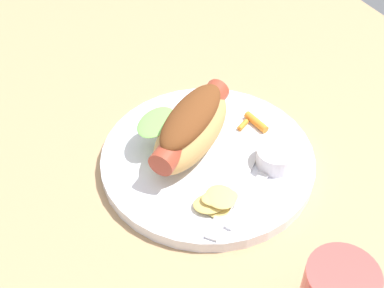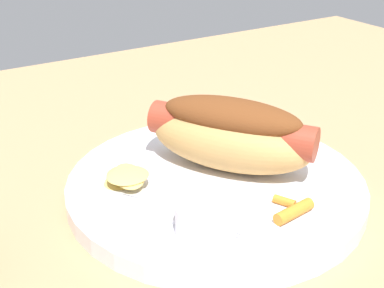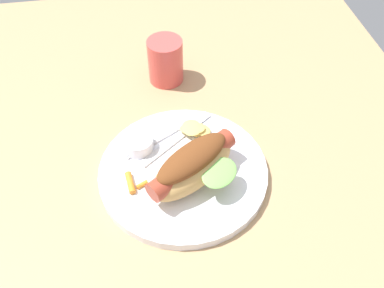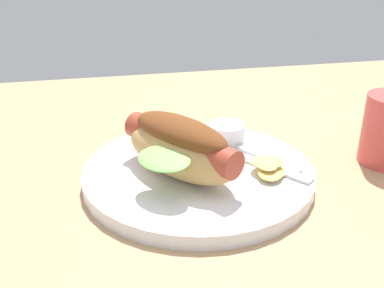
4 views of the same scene
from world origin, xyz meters
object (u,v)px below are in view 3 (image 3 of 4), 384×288
at_px(sauce_ramekin, 139,144).
at_px(knife, 177,138).
at_px(chips_pile, 195,129).
at_px(plate, 183,172).
at_px(hot_dog, 195,164).
at_px(drinking_cup, 165,61).
at_px(carrot_garnish, 133,183).
at_px(fork, 164,135).

xyz_separation_m(sauce_ramekin, knife, (-0.01, 0.06, -0.01)).
bearing_deg(chips_pile, plate, -22.63).
relative_size(hot_dog, drinking_cup, 1.87).
bearing_deg(knife, plate, 53.45).
xyz_separation_m(hot_dog, sauce_ramekin, (-0.07, -0.08, -0.02)).
xyz_separation_m(knife, carrot_garnish, (0.08, -0.08, 0.00)).
bearing_deg(hot_dog, chips_pile, -133.89).
distance_m(sauce_ramekin, carrot_garnish, 0.07).
relative_size(sauce_ramekin, drinking_cup, 0.54).
bearing_deg(fork, carrot_garnish, 28.32).
relative_size(plate, carrot_garnish, 6.86).
xyz_separation_m(knife, drinking_cup, (-0.17, 0.00, 0.03)).
bearing_deg(chips_pile, knife, -72.43).
distance_m(chips_pile, carrot_garnish, 0.14).
xyz_separation_m(fork, drinking_cup, (-0.17, 0.02, 0.02)).
relative_size(fork, carrot_garnish, 3.40).
distance_m(hot_dog, fork, 0.11).
height_order(hot_dog, drinking_cup, drinking_cup).
relative_size(plate, fork, 2.02).
relative_size(hot_dog, fork, 1.23).
xyz_separation_m(plate, chips_pile, (-0.07, 0.03, 0.02)).
height_order(chips_pile, carrot_garnish, chips_pile).
bearing_deg(fork, sauce_ramekin, -2.69).
bearing_deg(sauce_ramekin, plate, 50.91).
height_order(hot_dog, sauce_ramekin, hot_dog).
bearing_deg(plate, carrot_garnish, -76.75).
relative_size(hot_dog, chips_pile, 2.68).
relative_size(hot_dog, knife, 1.03).
relative_size(sauce_ramekin, carrot_garnish, 1.21).
bearing_deg(plate, drinking_cup, 179.26).
relative_size(fork, drinking_cup, 1.52).
relative_size(knife, carrot_garnish, 4.05).
bearing_deg(chips_pile, fork, -89.42).
height_order(hot_dog, carrot_garnish, hot_dog).
distance_m(chips_pile, drinking_cup, 0.17).
bearing_deg(fork, knife, 125.23).
xyz_separation_m(hot_dog, knife, (-0.08, -0.02, -0.03)).
relative_size(sauce_ramekin, fork, 0.36).
bearing_deg(hot_dog, carrot_garnish, -35.37).
xyz_separation_m(hot_dog, chips_pile, (-0.09, 0.02, -0.03)).
relative_size(hot_dog, sauce_ramekin, 3.45).
bearing_deg(sauce_ramekin, chips_pile, 103.01).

